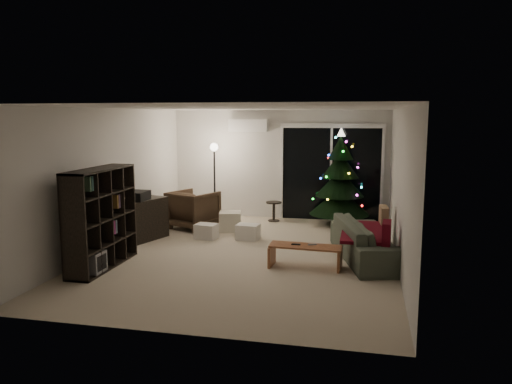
# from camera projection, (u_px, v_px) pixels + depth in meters

# --- Properties ---
(room) EXTENTS (6.50, 7.51, 2.60)m
(room) POSITION_uv_depth(u_px,v_px,m) (287.00, 185.00, 9.79)
(room) COLOR beige
(room) RESTS_ON ground
(bookshelf) EXTENTS (0.71, 1.62, 1.57)m
(bookshelf) POSITION_uv_depth(u_px,v_px,m) (90.00, 218.00, 7.83)
(bookshelf) COLOR black
(bookshelf) RESTS_ON floor
(media_cabinet) EXTENTS (0.86, 1.36, 0.79)m
(media_cabinet) POSITION_uv_depth(u_px,v_px,m) (137.00, 221.00, 9.46)
(media_cabinet) COLOR black
(media_cabinet) RESTS_ON floor
(stereo) EXTENTS (0.40, 0.48, 0.17)m
(stereo) POSITION_uv_depth(u_px,v_px,m) (136.00, 196.00, 9.39)
(stereo) COLOR black
(stereo) RESTS_ON media_cabinet
(armchair) EXTENTS (1.13, 1.14, 0.80)m
(armchair) POSITION_uv_depth(u_px,v_px,m) (193.00, 209.00, 10.58)
(armchair) COLOR #483625
(armchair) RESTS_ON floor
(ottoman) EXTENTS (0.53, 0.53, 0.40)m
(ottoman) POSITION_uv_depth(u_px,v_px,m) (230.00, 221.00, 10.36)
(ottoman) COLOR beige
(ottoman) RESTS_ON floor
(cardboard_box_a) EXTENTS (0.45, 0.36, 0.29)m
(cardboard_box_a) POSITION_uv_depth(u_px,v_px,m) (206.00, 231.00, 9.70)
(cardboard_box_a) COLOR beige
(cardboard_box_a) RESTS_ON floor
(cardboard_box_b) EXTENTS (0.45, 0.35, 0.30)m
(cardboard_box_b) POSITION_uv_depth(u_px,v_px,m) (248.00, 232.00, 9.63)
(cardboard_box_b) COLOR beige
(cardboard_box_b) RESTS_ON floor
(side_table) EXTENTS (0.44, 0.44, 0.44)m
(side_table) POSITION_uv_depth(u_px,v_px,m) (274.00, 211.00, 11.31)
(side_table) COLOR black
(side_table) RESTS_ON floor
(floor_lamp) EXTENTS (0.27, 0.27, 1.71)m
(floor_lamp) POSITION_uv_depth(u_px,v_px,m) (215.00, 184.00, 11.19)
(floor_lamp) COLOR black
(floor_lamp) RESTS_ON floor
(sofa) EXTENTS (1.39, 2.34, 0.64)m
(sofa) POSITION_uv_depth(u_px,v_px,m) (369.00, 241.00, 8.27)
(sofa) COLOR #42443F
(sofa) RESTS_ON floor
(sofa_throw) EXTENTS (0.68, 1.58, 0.05)m
(sofa_throw) POSITION_uv_depth(u_px,v_px,m) (363.00, 232.00, 8.27)
(sofa_throw) COLOR #5F0716
(sofa_throw) RESTS_ON sofa
(cushion_a) EXTENTS (0.16, 0.43, 0.42)m
(cushion_a) POSITION_uv_depth(u_px,v_px,m) (384.00, 218.00, 8.80)
(cushion_a) COLOR #8B674C
(cushion_a) RESTS_ON sofa
(cushion_b) EXTENTS (0.16, 0.43, 0.42)m
(cushion_b) POSITION_uv_depth(u_px,v_px,m) (386.00, 235.00, 7.55)
(cushion_b) COLOR #5F0716
(cushion_b) RESTS_ON sofa
(coffee_table) EXTENTS (1.16, 0.47, 0.36)m
(coffee_table) POSITION_uv_depth(u_px,v_px,m) (305.00, 256.00, 7.83)
(coffee_table) COLOR #A25F3E
(coffee_table) RESTS_ON floor
(remote_a) EXTENTS (0.14, 0.04, 0.02)m
(remote_a) POSITION_uv_depth(u_px,v_px,m) (296.00, 244.00, 7.84)
(remote_a) COLOR black
(remote_a) RESTS_ON coffee_table
(remote_b) EXTENTS (0.14, 0.08, 0.02)m
(remote_b) POSITION_uv_depth(u_px,v_px,m) (312.00, 244.00, 7.83)
(remote_b) COLOR slate
(remote_b) RESTS_ON coffee_table
(christmas_tree) EXTENTS (1.36, 1.36, 2.11)m
(christmas_tree) POSITION_uv_depth(u_px,v_px,m) (340.00, 177.00, 10.79)
(christmas_tree) COLOR black
(christmas_tree) RESTS_ON floor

